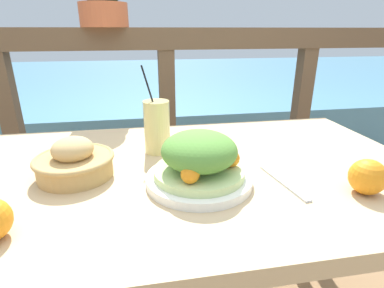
% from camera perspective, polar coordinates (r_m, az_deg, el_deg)
% --- Properties ---
extents(patio_table, '(1.23, 0.74, 0.73)m').
position_cam_1_polar(patio_table, '(0.83, 0.09, -10.60)').
color(patio_table, tan).
rests_on(patio_table, ground_plane).
extents(railing_fence, '(2.80, 0.08, 1.08)m').
position_cam_1_polar(railing_fence, '(1.42, -4.73, 7.43)').
color(railing_fence, brown).
rests_on(railing_fence, ground_plane).
extents(sea_backdrop, '(12.00, 4.00, 0.54)m').
position_cam_1_polar(sea_backdrop, '(3.96, -8.07, 9.08)').
color(sea_backdrop, teal).
rests_on(sea_backdrop, ground_plane).
extents(salad_plate, '(0.25, 0.25, 0.13)m').
position_cam_1_polar(salad_plate, '(0.68, 1.53, -3.42)').
color(salad_plate, white).
rests_on(salad_plate, patio_table).
extents(drink_glass, '(0.07, 0.07, 0.25)m').
position_cam_1_polar(drink_glass, '(0.86, -6.69, 3.27)').
color(drink_glass, '#DBCC7F').
rests_on(drink_glass, patio_table).
extents(bread_basket, '(0.19, 0.19, 0.10)m').
position_cam_1_polar(bread_basket, '(0.78, -21.49, -3.12)').
color(bread_basket, tan).
rests_on(bread_basket, patio_table).
extents(knife, '(0.04, 0.18, 0.00)m').
position_cam_1_polar(knife, '(0.74, 17.00, -6.95)').
color(knife, silver).
rests_on(knife, patio_table).
extents(orange_near_basket, '(0.08, 0.08, 0.08)m').
position_cam_1_polar(orange_near_basket, '(0.75, 30.45, -5.41)').
color(orange_near_basket, orange).
rests_on(orange_near_basket, patio_table).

